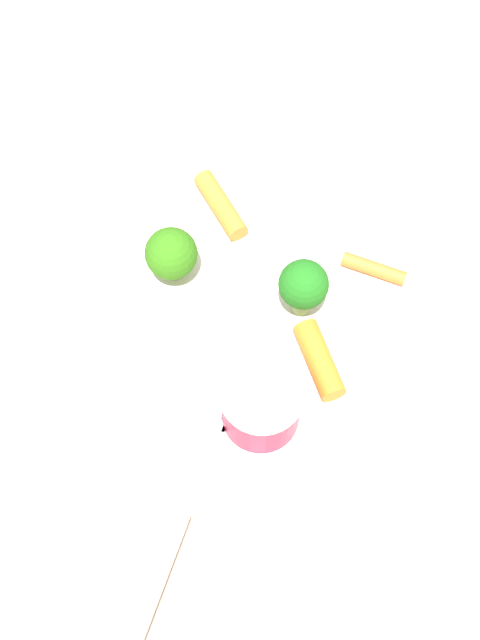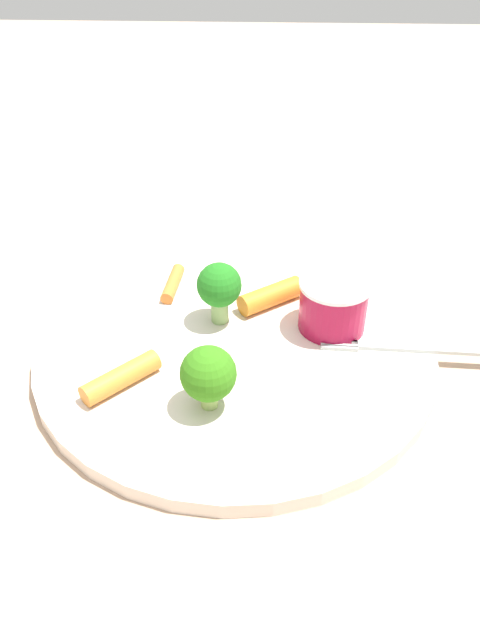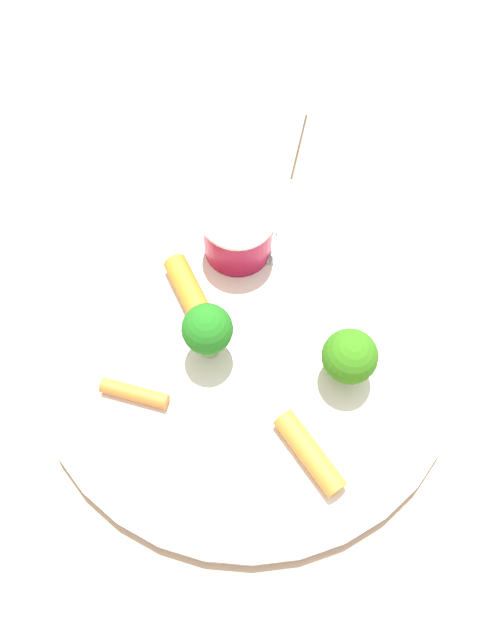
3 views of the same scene
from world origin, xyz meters
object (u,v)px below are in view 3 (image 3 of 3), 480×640
object	(u,v)px
plate	(247,342)
broccoli_floret_0	(207,330)
broccoli_floret_1	(350,357)
carrot_stick_2	(310,453)
carrot_stick_1	(189,290)
carrot_stick_0	(134,393)
fork	(286,178)
sauce_cup	(238,234)

from	to	relation	value
plate	broccoli_floret_0	size ratio (longest dim) A/B	5.92
plate	broccoli_floret_1	distance (m)	0.08
carrot_stick_2	carrot_stick_1	bearing A→B (deg)	-45.16
broccoli_floret_0	carrot_stick_1	bearing A→B (deg)	-59.74
plate	broccoli_floret_1	world-z (taller)	broccoli_floret_1
carrot_stick_0	broccoli_floret_0	bearing A→B (deg)	-134.90
plate	broccoli_floret_1	bearing A→B (deg)	169.03
broccoli_floret_0	carrot_stick_1	xyz separation A→B (m)	(0.02, -0.04, -0.02)
carrot_stick_2	fork	size ratio (longest dim) A/B	0.33
carrot_stick_1	carrot_stick_2	distance (m)	0.15
plate	carrot_stick_0	bearing A→B (deg)	39.85
fork	broccoli_floret_1	bearing A→B (deg)	111.41
carrot_stick_1	broccoli_floret_0	bearing A→B (deg)	120.26
carrot_stick_0	fork	xyz separation A→B (m)	(-0.07, -0.21, -0.00)
carrot_stick_1	plate	bearing A→B (deg)	151.03
plate	fork	distance (m)	0.15
sauce_cup	broccoli_floret_0	distance (m)	0.09
plate	fork	world-z (taller)	fork
broccoli_floret_0	carrot_stick_2	size ratio (longest dim) A/B	0.87
carrot_stick_2	fork	distance (m)	0.23
broccoli_floret_0	carrot_stick_0	size ratio (longest dim) A/B	1.08
plate	carrot_stick_1	bearing A→B (deg)	-28.97
broccoli_floret_1	fork	distance (m)	0.18
sauce_cup	fork	xyz separation A→B (m)	(-0.03, -0.08, -0.02)
fork	carrot_stick_2	bearing A→B (deg)	101.90
carrot_stick_1	fork	size ratio (longest dim) A/B	0.31
broccoli_floret_1	carrot_stick_2	size ratio (longest dim) A/B	0.80
plate	sauce_cup	world-z (taller)	sauce_cup
sauce_cup	carrot_stick_1	world-z (taller)	sauce_cup
plate	carrot_stick_2	distance (m)	0.09
carrot_stick_0	fork	world-z (taller)	carrot_stick_0
sauce_cup	carrot_stick_2	bearing A→B (deg)	116.34
carrot_stick_0	carrot_stick_1	xyz separation A→B (m)	(-0.02, -0.08, 0.00)
broccoli_floret_1	carrot_stick_1	world-z (taller)	broccoli_floret_1
plate	carrot_stick_1	xyz separation A→B (m)	(0.05, -0.03, 0.01)
broccoli_floret_1	carrot_stick_1	xyz separation A→B (m)	(0.12, -0.04, -0.02)
broccoli_floret_1	sauce_cup	bearing A→B (deg)	-44.03
broccoli_floret_1	fork	xyz separation A→B (m)	(0.06, -0.16, -0.03)
plate	sauce_cup	bearing A→B (deg)	-74.72
sauce_cup	broccoli_floret_1	size ratio (longest dim) A/B	1.16
broccoli_floret_0	carrot_stick_0	bearing A→B (deg)	45.10
fork	carrot_stick_0	bearing A→B (deg)	70.16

